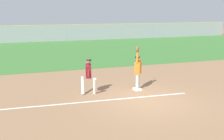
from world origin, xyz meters
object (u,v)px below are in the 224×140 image
object	(u,v)px
fielder	(138,68)
parked_car_black	(53,33)
parked_car_white	(89,33)
parked_car_green	(121,32)
baseball	(138,48)
runner	(88,74)
parked_car_red	(11,35)
first_base	(137,89)

from	to	relation	value
fielder	parked_car_black	size ratio (longest dim) A/B	0.50
parked_car_white	parked_car_green	xyz separation A→B (m)	(5.26, 0.23, 0.00)
parked_car_black	baseball	bearing A→B (deg)	-92.50
parked_car_white	parked_car_green	bearing A→B (deg)	-2.46
runner	parked_car_white	bearing A→B (deg)	88.47
baseball	parked_car_red	size ratio (longest dim) A/B	0.02
first_base	fielder	xyz separation A→B (m)	(0.01, -0.00, 1.08)
runner	parked_car_green	distance (m)	29.45
fielder	parked_car_red	size ratio (longest dim) A/B	0.50
runner	parked_car_green	world-z (taller)	runner
fielder	parked_car_black	xyz separation A→B (m)	(-1.60, 27.20, -0.45)
fielder	parked_car_green	xyz separation A→B (m)	(8.92, 27.21, -0.45)
parked_car_red	first_base	bearing A→B (deg)	-70.31
fielder	baseball	xyz separation A→B (m)	(0.13, 0.39, 0.99)
first_base	fielder	distance (m)	1.08
first_base	parked_car_black	world-z (taller)	parked_car_black
baseball	parked_car_green	bearing A→B (deg)	71.86
runner	parked_car_red	distance (m)	26.96
parked_car_black	parked_car_white	xyz separation A→B (m)	(5.26, -0.22, 0.00)
fielder	parked_car_red	xyz separation A→B (m)	(-7.28, 26.61, -0.45)
fielder	parked_car_green	distance (m)	28.64
parked_car_white	parked_car_green	distance (m)	5.26
runner	parked_car_green	size ratio (longest dim) A/B	0.39
runner	parked_car_green	bearing A→B (deg)	78.54
baseball	parked_car_white	world-z (taller)	baseball
baseball	parked_car_black	xyz separation A→B (m)	(-1.73, 26.81, -1.43)
runner	parked_car_black	size ratio (longest dim) A/B	0.38
first_base	baseball	bearing A→B (deg)	70.19
parked_car_black	parked_car_green	size ratio (longest dim) A/B	1.03
parked_car_red	parked_car_white	bearing A→B (deg)	6.37
fielder	parked_car_red	bearing A→B (deg)	-38.47
runner	parked_car_red	bearing A→B (deg)	111.57
baseball	parked_car_red	world-z (taller)	baseball
runner	baseball	size ratio (longest dim) A/B	23.24
first_base	parked_car_red	world-z (taller)	parked_car_red
first_base	parked_car_red	distance (m)	27.59
baseball	first_base	bearing A→B (deg)	-109.81
first_base	parked_car_black	size ratio (longest dim) A/B	0.08
first_base	parked_car_white	size ratio (longest dim) A/B	0.08
first_base	parked_car_green	xyz separation A→B (m)	(8.93, 27.21, 0.63)
fielder	parked_car_white	world-z (taller)	fielder
fielder	runner	size ratio (longest dim) A/B	1.33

